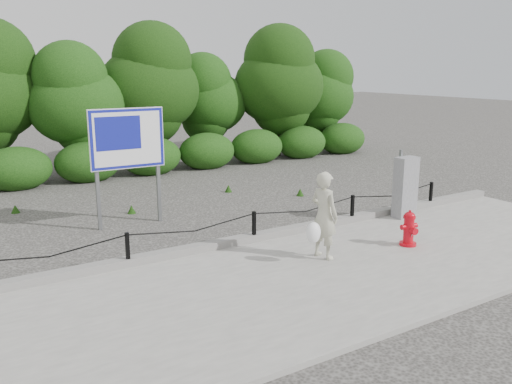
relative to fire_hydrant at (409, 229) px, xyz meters
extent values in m
plane|color=#2D2B28|center=(-2.34, 1.74, -0.40)|extent=(90.00, 90.00, 0.00)
cube|color=gray|center=(-2.34, -0.26, -0.36)|extent=(14.00, 4.00, 0.08)
cube|color=slate|center=(-2.34, 1.79, -0.25)|extent=(14.00, 0.22, 0.14)
cube|color=black|center=(-4.84, 1.74, -0.02)|extent=(0.06, 0.06, 0.60)
cube|color=black|center=(-2.34, 1.74, -0.02)|extent=(0.06, 0.06, 0.60)
cube|color=black|center=(0.16, 1.74, -0.02)|extent=(0.06, 0.06, 0.60)
cube|color=black|center=(2.66, 1.74, -0.02)|extent=(0.06, 0.06, 0.60)
cylinder|color=black|center=(-6.09, 1.74, 0.20)|extent=(2.50, 0.02, 0.02)
cylinder|color=black|center=(-3.59, 1.74, 0.20)|extent=(2.50, 0.02, 0.02)
cylinder|color=black|center=(-1.09, 1.74, 0.20)|extent=(2.50, 0.02, 0.02)
cylinder|color=black|center=(1.41, 1.74, 0.20)|extent=(2.50, 0.02, 0.02)
cylinder|color=black|center=(-3.34, 10.34, 0.60)|extent=(0.18, 0.18, 2.00)
ellipsoid|color=#275413|center=(-3.34, 10.34, 2.00)|extent=(2.97, 2.57, 3.21)
cylinder|color=black|center=(-0.84, 10.74, 0.77)|extent=(0.18, 0.18, 2.34)
ellipsoid|color=#275413|center=(-0.84, 10.74, 2.41)|extent=(3.47, 3.00, 3.75)
cylinder|color=black|center=(1.66, 11.14, 0.53)|extent=(0.18, 0.18, 1.87)
ellipsoid|color=#275413|center=(1.66, 11.14, 1.84)|extent=(2.77, 2.40, 3.00)
cylinder|color=black|center=(4.16, 10.34, 0.79)|extent=(0.18, 0.18, 2.38)
ellipsoid|color=#275413|center=(4.16, 10.34, 2.45)|extent=(3.52, 3.05, 3.81)
cylinder|color=black|center=(6.46, 10.74, 0.58)|extent=(0.18, 0.18, 1.96)
ellipsoid|color=#275413|center=(6.46, 10.74, 1.95)|extent=(2.90, 2.51, 3.14)
cylinder|color=red|center=(0.00, 0.01, -0.30)|extent=(0.36, 0.36, 0.05)
cylinder|color=red|center=(0.00, 0.01, -0.03)|extent=(0.22, 0.22, 0.48)
cylinder|color=red|center=(0.00, 0.01, 0.22)|extent=(0.26, 0.26, 0.04)
ellipsoid|color=red|center=(0.00, 0.01, 0.25)|extent=(0.23, 0.23, 0.15)
cylinder|color=red|center=(0.00, 0.01, 0.33)|extent=(0.06, 0.06, 0.04)
cylinder|color=red|center=(-0.13, 0.02, 0.05)|extent=(0.10, 0.11, 0.10)
cylinder|color=red|center=(0.13, -0.01, 0.05)|extent=(0.10, 0.11, 0.10)
cylinder|color=red|center=(-0.02, -0.13, -0.01)|extent=(0.15, 0.12, 0.13)
cylinder|color=slate|center=(-0.03, -0.11, -0.08)|extent=(0.01, 0.05, 0.10)
imported|color=#B6B59C|center=(-1.77, 0.35, 0.45)|extent=(0.47, 0.62, 1.54)
ellipsoid|color=white|center=(-2.12, 0.20, 0.23)|extent=(0.28, 0.22, 0.37)
cube|color=#969699|center=(1.42, 1.43, 0.35)|extent=(0.52, 0.32, 1.35)
cube|color=slate|center=(1.42, 1.62, 0.42)|extent=(0.06, 0.06, 1.49)
cube|color=slate|center=(-4.55, 4.35, 0.86)|extent=(0.08, 0.08, 2.53)
cube|color=slate|center=(-3.22, 4.31, 0.86)|extent=(0.08, 0.08, 2.53)
cube|color=white|center=(-3.88, 4.27, 1.49)|extent=(1.58, 0.10, 1.27)
cube|color=#141A92|center=(-3.89, 4.24, 1.49)|extent=(1.55, 0.05, 1.23)
cube|color=#141A92|center=(-4.08, 4.24, 1.62)|extent=(0.95, 0.04, 0.70)
camera|label=1|loc=(-7.61, -6.68, 2.99)|focal=38.00mm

